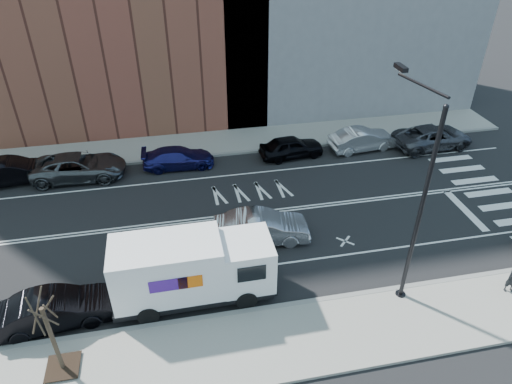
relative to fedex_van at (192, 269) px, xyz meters
name	(u,v)px	position (x,y,z in m)	size (l,w,h in m)	color
ground	(220,217)	(1.90, 5.60, -1.64)	(120.00, 120.00, 0.00)	black
sidewalk_near	(250,347)	(1.90, -3.20, -1.57)	(44.00, 3.60, 0.15)	gray
sidewalk_far	(204,144)	(1.90, 14.40, -1.57)	(44.00, 3.60, 0.15)	gray
curb_near	(242,312)	(1.90, -1.40, -1.56)	(44.00, 0.25, 0.17)	gray
curb_far	(207,156)	(1.90, 12.60, -1.56)	(44.00, 0.25, 0.17)	gray
crosswalk	(482,186)	(17.90, 5.60, -1.64)	(3.00, 14.00, 0.01)	white
road_markings	(220,217)	(1.90, 5.60, -1.64)	(40.00, 8.60, 0.01)	white
streetlight	(417,195)	(8.90, -1.31, 3.44)	(0.44, 4.02, 9.34)	black
street_tree	(55,345)	(-5.10, -2.80, -0.19)	(1.20, 1.20, 3.75)	black
fedex_van	(192,269)	(0.00, 0.00, 0.00)	(6.87, 2.49, 3.13)	black
far_parked_b	(12,171)	(-10.01, 11.69, -0.86)	(1.65, 4.74, 1.56)	black
far_parked_c	(79,167)	(-6.10, 11.48, -0.86)	(2.60, 5.64, 1.57)	#4B4E52
far_parked_d	(178,158)	(0.00, 11.65, -0.98)	(1.85, 4.56, 1.32)	navy
far_parked_e	(291,147)	(7.50, 11.53, -0.91)	(1.72, 4.28, 1.46)	black
far_parked_f	(362,139)	(12.55, 11.58, -0.89)	(1.60, 4.60, 1.52)	silver
far_parked_g	(433,137)	(17.49, 10.95, -0.88)	(2.54, 5.51, 1.53)	#45464C
driving_sedan	(261,227)	(3.71, 3.27, -0.85)	(1.68, 4.82, 1.59)	#ABABB0
near_parked_rear_a	(56,309)	(-5.62, -0.35, -0.88)	(1.61, 4.61, 1.52)	black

